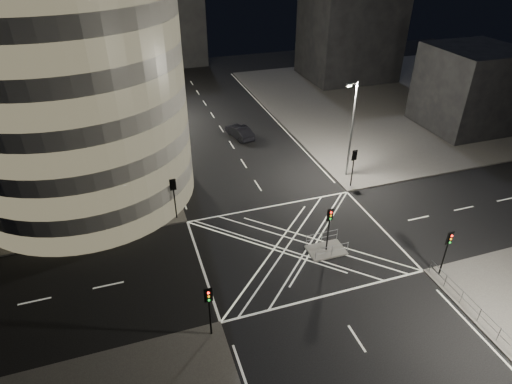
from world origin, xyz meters
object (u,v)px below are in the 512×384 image
object	(u,v)px
traffic_signal_island	(329,222)
street_lamp_left_far	(138,83)
central_island	(326,250)
sedan	(240,132)
traffic_signal_nr	(448,246)
street_lamp_left_near	(155,141)
street_lamp_right_far	(352,127)
traffic_signal_fr	(354,162)
traffic_signal_nl	(209,303)
traffic_signal_fl	(174,191)

from	to	relation	value
traffic_signal_island	street_lamp_left_far	bearing A→B (deg)	109.95
central_island	sedan	size ratio (longest dim) A/B	0.63
traffic_signal_nr	street_lamp_left_near	size ratio (longest dim) A/B	0.40
central_island	street_lamp_right_far	world-z (taller)	street_lamp_right_far
traffic_signal_fr	street_lamp_right_far	distance (m)	3.48
street_lamp_left_near	street_lamp_left_far	bearing A→B (deg)	90.00
street_lamp_left_far	street_lamp_right_far	bearing A→B (deg)	-48.06
traffic_signal_nl	sedan	size ratio (longest dim) A/B	0.84
traffic_signal_nr	sedan	xyz separation A→B (m)	(-7.30, 28.47, -2.13)
traffic_signal_fr	traffic_signal_island	size ratio (longest dim) A/B	1.00
central_island	traffic_signal_nr	xyz separation A→B (m)	(6.80, -5.30, 2.84)
central_island	traffic_signal_nr	distance (m)	9.08
central_island	traffic_signal_fl	distance (m)	13.91
traffic_signal_island	traffic_signal_fr	bearing A→B (deg)	50.67
traffic_signal_fl	sedan	bearing A→B (deg)	55.29
street_lamp_left_far	street_lamp_right_far	world-z (taller)	same
traffic_signal_nl	sedan	xyz separation A→B (m)	(10.30, 28.47, -2.13)
traffic_signal_island	street_lamp_right_far	distance (m)	13.13
central_island	sedan	distance (m)	23.18
street_lamp_left_far	sedan	size ratio (longest dim) A/B	2.09
traffic_signal_nr	street_lamp_left_far	distance (m)	41.15
traffic_signal_nr	street_lamp_left_near	bearing A→B (deg)	134.13
traffic_signal_island	street_lamp_right_far	xyz separation A→B (m)	(7.44, 10.50, 2.63)
street_lamp_left_near	sedan	world-z (taller)	street_lamp_left_near
traffic_signal_nr	street_lamp_left_near	world-z (taller)	street_lamp_left_near
traffic_signal_fr	street_lamp_left_far	distance (m)	29.63
traffic_signal_nl	street_lamp_right_far	xyz separation A→B (m)	(18.24, 15.80, 2.63)
traffic_signal_fl	street_lamp_right_far	bearing A→B (deg)	6.88
traffic_signal_nl	traffic_signal_fr	bearing A→B (deg)	37.69
traffic_signal_nl	traffic_signal_island	distance (m)	12.03
traffic_signal_nr	traffic_signal_island	world-z (taller)	same
traffic_signal_fr	street_lamp_right_far	size ratio (longest dim) A/B	0.40
traffic_signal_fr	traffic_signal_island	world-z (taller)	same
sedan	traffic_signal_island	bearing A→B (deg)	77.65
traffic_signal_nl	traffic_signal_island	xyz separation A→B (m)	(10.80, 5.30, 0.00)
central_island	street_lamp_left_near	xyz separation A→B (m)	(-11.44, 13.50, 5.47)
traffic_signal_nr	street_lamp_left_near	distance (m)	26.32
traffic_signal_nl	street_lamp_left_near	world-z (taller)	street_lamp_left_near
street_lamp_right_far	traffic_signal_fr	bearing A→B (deg)	-106.11
traffic_signal_fr	sedan	bearing A→B (deg)	116.15
traffic_signal_fr	street_lamp_left_near	world-z (taller)	street_lamp_left_near
street_lamp_left_far	sedan	bearing A→B (deg)	-37.30
traffic_signal_island	street_lamp_right_far	size ratio (longest dim) A/B	0.40
traffic_signal_nl	street_lamp_left_far	xyz separation A→B (m)	(-0.64, 36.80, 2.63)
traffic_signal_fr	traffic_signal_nl	bearing A→B (deg)	-142.31
traffic_signal_nl	central_island	bearing A→B (deg)	26.14
central_island	traffic_signal_nr	world-z (taller)	traffic_signal_nr
traffic_signal_fl	traffic_signal_nl	bearing A→B (deg)	-90.00
traffic_signal_fl	traffic_signal_nr	bearing A→B (deg)	-37.69
street_lamp_left_far	central_island	bearing A→B (deg)	-70.05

